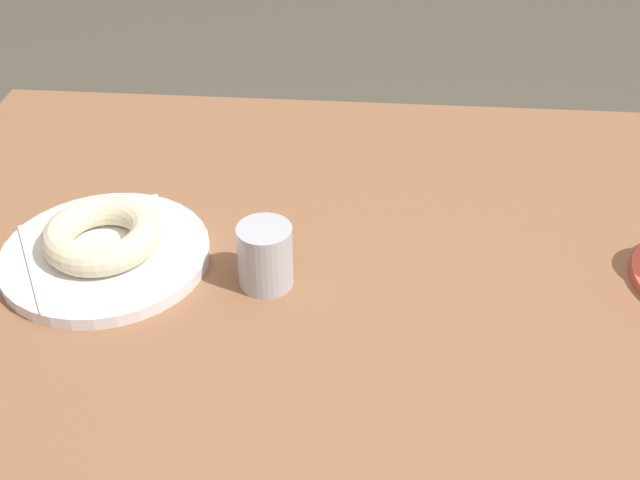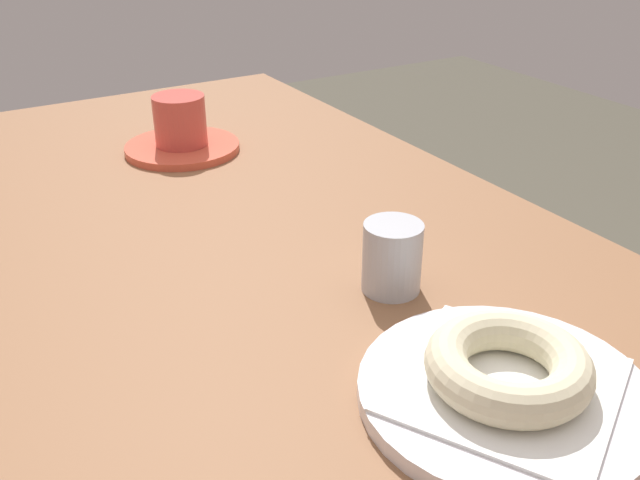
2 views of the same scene
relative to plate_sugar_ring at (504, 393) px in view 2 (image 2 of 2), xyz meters
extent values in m
cube|color=brown|center=(-0.33, -0.05, -0.02)|extent=(1.17, 0.65, 0.04)
cylinder|color=olive|center=(-0.85, 0.20, -0.41)|extent=(0.07, 0.07, 0.73)
cylinder|color=white|center=(0.00, 0.00, 0.00)|extent=(0.21, 0.21, 0.01)
cube|color=white|center=(0.00, 0.00, 0.01)|extent=(0.20, 0.20, 0.00)
torus|color=beige|center=(0.00, 0.00, 0.02)|extent=(0.12, 0.12, 0.03)
cylinder|color=#D6523A|center=(-0.60, -0.01, 0.00)|extent=(0.15, 0.15, 0.01)
cylinder|color=#CE4B41|center=(-0.60, -0.01, 0.04)|extent=(0.07, 0.07, 0.07)
cylinder|color=black|center=(-0.60, -0.01, 0.07)|extent=(0.06, 0.06, 0.00)
cylinder|color=#AFB2BA|center=(-0.17, 0.02, 0.03)|extent=(0.05, 0.05, 0.07)
camera|label=1|loc=(-0.27, 0.63, 0.50)|focal=44.98mm
camera|label=2|loc=(0.28, -0.32, 0.34)|focal=40.16mm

